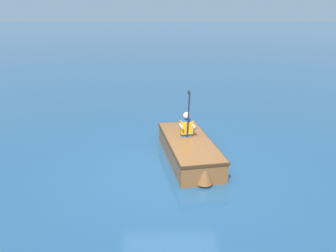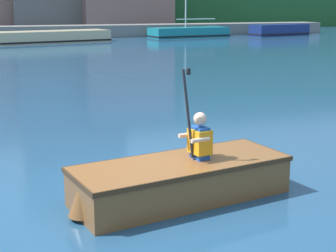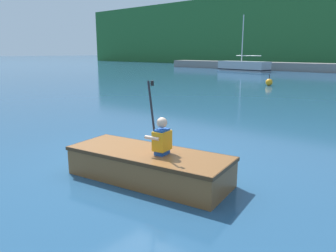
{
  "view_description": "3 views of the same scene",
  "coord_description": "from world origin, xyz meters",
  "px_view_note": "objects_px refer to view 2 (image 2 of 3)",
  "views": [
    {
      "loc": [
        -6.48,
        0.15,
        3.35
      ],
      "look_at": [
        0.81,
        0.05,
        0.85
      ],
      "focal_mm": 35.0,
      "sensor_mm": 36.0,
      "label": 1
    },
    {
      "loc": [
        -1.43,
        -6.26,
        2.44
      ],
      "look_at": [
        0.81,
        0.05,
        0.85
      ],
      "focal_mm": 55.0,
      "sensor_mm": 36.0,
      "label": 2
    },
    {
      "loc": [
        4.49,
        -4.14,
        2.12
      ],
      "look_at": [
        0.81,
        0.05,
        0.85
      ],
      "focal_mm": 35.0,
      "sensor_mm": 36.0,
      "label": 3
    }
  ],
  "objects_px": {
    "moored_boat_dock_center_far": "(189,32)",
    "moored_boat_dock_west_inner": "(279,30)",
    "moored_boat_dock_west_end": "(51,37)",
    "person_paddler": "(199,138)",
    "rowboat_foreground": "(178,178)"
  },
  "relations": [
    {
      "from": "moored_boat_dock_west_end",
      "to": "moored_boat_dock_west_inner",
      "type": "height_order",
      "value": "moored_boat_dock_west_inner"
    },
    {
      "from": "moored_boat_dock_west_inner",
      "to": "moored_boat_dock_center_far",
      "type": "bearing_deg",
      "value": 175.94
    },
    {
      "from": "moored_boat_dock_west_end",
      "to": "moored_boat_dock_center_far",
      "type": "bearing_deg",
      "value": 11.95
    },
    {
      "from": "moored_boat_dock_west_end",
      "to": "moored_boat_dock_west_inner",
      "type": "distance_m",
      "value": 18.06
    },
    {
      "from": "moored_boat_dock_west_inner",
      "to": "moored_boat_dock_center_far",
      "type": "distance_m",
      "value": 7.49
    },
    {
      "from": "moored_boat_dock_west_end",
      "to": "moored_boat_dock_west_inner",
      "type": "relative_size",
      "value": 1.51
    },
    {
      "from": "moored_boat_dock_center_far",
      "to": "rowboat_foreground",
      "type": "distance_m",
      "value": 33.06
    },
    {
      "from": "moored_boat_dock_west_end",
      "to": "moored_boat_dock_center_far",
      "type": "xyz_separation_m",
      "value": [
        10.51,
        2.22,
        0.0
      ]
    },
    {
      "from": "moored_boat_dock_west_inner",
      "to": "person_paddler",
      "type": "bearing_deg",
      "value": -123.09
    },
    {
      "from": "moored_boat_dock_west_end",
      "to": "moored_boat_dock_center_far",
      "type": "relative_size",
      "value": 1.25
    },
    {
      "from": "moored_boat_dock_west_end",
      "to": "person_paddler",
      "type": "relative_size",
      "value": 6.71
    },
    {
      "from": "person_paddler",
      "to": "moored_boat_dock_center_far",
      "type": "bearing_deg",
      "value": 68.4
    },
    {
      "from": "moored_boat_dock_west_inner",
      "to": "rowboat_foreground",
      "type": "relative_size",
      "value": 1.76
    },
    {
      "from": "moored_boat_dock_center_far",
      "to": "moored_boat_dock_west_inner",
      "type": "bearing_deg",
      "value": -4.06
    },
    {
      "from": "moored_boat_dock_west_end",
      "to": "rowboat_foreground",
      "type": "bearing_deg",
      "value": -93.84
    }
  ]
}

